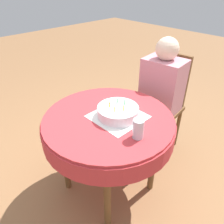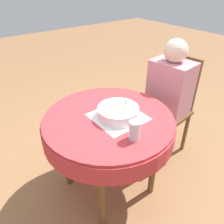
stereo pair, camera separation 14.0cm
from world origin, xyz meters
name	(u,v)px [view 1 (the left image)]	position (x,y,z in m)	size (l,w,h in m)	color
ground_plane	(109,187)	(0.00, 0.00, 0.00)	(12.00, 12.00, 0.00)	#8C603D
dining_table	(108,128)	(0.00, 0.00, 0.65)	(0.94, 0.94, 0.74)	#BC3338
chair	(163,101)	(-0.06, 0.80, 0.52)	(0.41, 0.41, 0.98)	brown
person	(161,88)	(-0.05, 0.71, 0.70)	(0.37, 0.38, 1.15)	beige
napkin	(118,116)	(0.04, 0.05, 0.74)	(0.34, 0.34, 0.00)	white
birthday_cake	(118,112)	(0.04, 0.05, 0.78)	(0.29, 0.29, 0.11)	white
drinking_glass	(138,129)	(0.28, -0.02, 0.80)	(0.07, 0.07, 0.13)	silver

